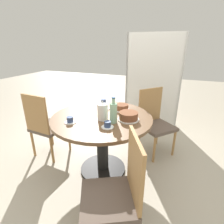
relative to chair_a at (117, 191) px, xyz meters
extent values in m
plane|color=#B2A893|center=(-0.46, 0.74, -0.49)|extent=(14.00, 14.00, 0.00)
cylinder|color=black|center=(-0.46, 0.74, -0.48)|extent=(0.58, 0.58, 0.03)
cylinder|color=black|center=(-0.46, 0.74, -0.12)|extent=(0.14, 0.14, 0.69)
cylinder|color=brown|center=(-0.46, 0.74, 0.24)|extent=(1.17, 1.17, 0.04)
cylinder|color=#A87A47|center=(-0.30, 0.05, -0.29)|extent=(0.03, 0.03, 0.40)
cylinder|color=#A87A47|center=(0.02, 0.21, -0.29)|extent=(0.03, 0.03, 0.40)
cube|color=brown|center=(-0.06, -0.03, -0.07)|extent=(0.57, 0.57, 0.04)
cube|color=#A87A47|center=(0.11, 0.06, 0.21)|extent=(0.21, 0.37, 0.50)
cylinder|color=#A87A47|center=(0.13, 1.13, -0.29)|extent=(0.03, 0.03, 0.40)
cylinder|color=#A87A47|center=(0.37, 1.40, -0.29)|extent=(0.03, 0.03, 0.40)
cylinder|color=#A87A47|center=(-0.14, 1.37, -0.29)|extent=(0.03, 0.03, 0.40)
cylinder|color=#A87A47|center=(0.10, 1.64, -0.29)|extent=(0.03, 0.03, 0.40)
cube|color=brown|center=(0.12, 1.38, -0.07)|extent=(0.59, 0.59, 0.04)
cube|color=#A87A47|center=(-0.03, 1.52, 0.21)|extent=(0.28, 0.32, 0.50)
cylinder|color=#A87A47|center=(-1.13, 0.97, -0.29)|extent=(0.03, 0.03, 0.40)
cylinder|color=#A87A47|center=(-1.49, 1.00, -0.29)|extent=(0.03, 0.03, 0.40)
cylinder|color=#A87A47|center=(-1.16, 0.61, -0.29)|extent=(0.03, 0.03, 0.40)
cylinder|color=#A87A47|center=(-1.52, 0.64, -0.29)|extent=(0.03, 0.03, 0.40)
cube|color=brown|center=(-1.32, 0.81, -0.07)|extent=(0.45, 0.45, 0.04)
cube|color=#A87A47|center=(-1.34, 0.61, 0.21)|extent=(0.40, 0.06, 0.50)
cube|color=silver|center=(0.34, 2.35, 0.37)|extent=(0.04, 0.28, 1.73)
cube|color=silver|center=(-0.61, 2.35, 0.37)|extent=(0.04, 0.28, 1.73)
cube|color=silver|center=(-0.14, 2.22, 0.37)|extent=(0.99, 0.02, 1.73)
cube|color=silver|center=(-0.14, 2.35, -0.47)|extent=(0.92, 0.27, 0.04)
cube|color=silver|center=(-0.14, 2.35, -0.15)|extent=(0.92, 0.27, 0.04)
cube|color=silver|center=(-0.14, 2.35, 0.20)|extent=(0.92, 0.27, 0.04)
cube|color=silver|center=(-0.14, 2.35, 0.54)|extent=(0.92, 0.27, 0.04)
cube|color=silver|center=(-0.14, 2.35, 0.89)|extent=(0.92, 0.27, 0.04)
cube|color=silver|center=(-0.14, 2.35, 1.22)|extent=(0.92, 0.27, 0.04)
cube|color=beige|center=(0.11, 2.34, -0.34)|extent=(0.43, 0.21, 0.23)
cube|color=gold|center=(-0.38, 2.34, -0.32)|extent=(0.43, 0.21, 0.28)
cube|color=#B72D28|center=(0.15, 2.34, -0.02)|extent=(0.36, 0.21, 0.21)
cube|color=orange|center=(-0.42, 2.34, -0.02)|extent=(0.36, 0.21, 0.23)
cube|color=orange|center=(0.15, 2.34, 0.35)|extent=(0.34, 0.21, 0.27)
cube|color=black|center=(-0.43, 2.34, 0.33)|extent=(0.34, 0.21, 0.22)
cube|color=teal|center=(0.12, 2.34, 0.67)|extent=(0.41, 0.21, 0.22)
cube|color=#703384|center=(-0.39, 2.34, 0.69)|extent=(0.41, 0.21, 0.27)
cube|color=black|center=(0.13, 2.34, 1.01)|extent=(0.38, 0.21, 0.21)
cube|color=#28703D|center=(-0.41, 2.34, 1.04)|extent=(0.38, 0.21, 0.26)
cylinder|color=white|center=(-0.41, 0.66, 0.35)|extent=(0.11, 0.11, 0.18)
cone|color=white|center=(-0.41, 0.66, 0.45)|extent=(0.10, 0.10, 0.02)
sphere|color=white|center=(-0.41, 0.66, 0.47)|extent=(0.02, 0.02, 0.02)
cylinder|color=#99C6A3|center=(-0.27, 0.63, 0.37)|extent=(0.08, 0.08, 0.21)
cylinder|color=#99C6A3|center=(-0.27, 0.63, 0.50)|extent=(0.04, 0.04, 0.06)
cylinder|color=#2D5184|center=(-0.27, 0.63, 0.54)|extent=(0.04, 0.04, 0.01)
cylinder|color=white|center=(-0.14, 0.75, 0.27)|extent=(0.24, 0.24, 0.01)
cylinder|color=brown|center=(-0.14, 0.75, 0.31)|extent=(0.21, 0.21, 0.08)
cylinder|color=white|center=(-0.31, 1.01, 0.27)|extent=(0.19, 0.19, 0.01)
cylinder|color=brown|center=(-0.31, 1.01, 0.31)|extent=(0.16, 0.16, 0.07)
cylinder|color=white|center=(-0.29, 0.50, 0.26)|extent=(0.13, 0.13, 0.01)
cylinder|color=#334775|center=(-0.29, 0.50, 0.30)|extent=(0.07, 0.07, 0.06)
cylinder|color=white|center=(-0.70, 0.46, 0.26)|extent=(0.13, 0.13, 0.01)
cylinder|color=#334775|center=(-0.70, 0.46, 0.30)|extent=(0.07, 0.07, 0.06)
cylinder|color=white|center=(-0.63, 1.16, 0.26)|extent=(0.13, 0.13, 0.01)
cylinder|color=#334775|center=(-0.63, 1.16, 0.30)|extent=(0.07, 0.07, 0.06)
cylinder|color=white|center=(-0.53, 0.99, 0.26)|extent=(0.13, 0.13, 0.01)
cylinder|color=#334775|center=(-0.53, 0.99, 0.30)|extent=(0.07, 0.07, 0.06)
camera|label=1|loc=(0.33, -0.96, 1.05)|focal=28.00mm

